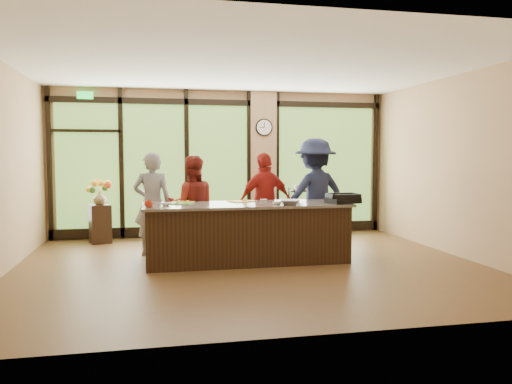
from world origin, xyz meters
name	(u,v)px	position (x,y,z in m)	size (l,w,h in m)	color
floor	(250,266)	(0.00, 0.00, 0.00)	(7.00, 7.00, 0.00)	brown
ceiling	(250,65)	(0.00, 0.00, 3.00)	(7.00, 7.00, 0.00)	white
back_wall	(223,163)	(0.00, 3.00, 1.50)	(7.00, 7.00, 0.00)	tan
right_wall	(460,166)	(3.50, 0.00, 1.50)	(6.00, 6.00, 0.00)	tan
window_wall	(231,168)	(0.16, 2.95, 1.39)	(6.90, 0.12, 3.00)	tan
island_base	(247,234)	(0.00, 0.30, 0.44)	(3.10, 1.00, 0.88)	black
countertop	(247,205)	(0.00, 0.30, 0.90)	(3.20, 1.10, 0.04)	#6D655A
wall_clock	(264,127)	(0.85, 2.87, 2.25)	(0.36, 0.04, 0.36)	black
cook_left	(152,204)	(-1.45, 1.13, 0.86)	(0.63, 0.41, 1.73)	slate
cook_midleft	(192,205)	(-0.80, 1.02, 0.83)	(0.81, 0.63, 1.67)	maroon
cook_midright	(265,202)	(0.47, 1.06, 0.86)	(1.01, 0.42, 1.72)	maroon
cook_right	(315,195)	(1.35, 1.01, 0.98)	(1.27, 0.73, 1.96)	#1A1F3A
roasting_pan	(343,200)	(1.50, 0.06, 0.96)	(0.47, 0.37, 0.08)	black
mixing_bowl	(290,202)	(0.61, -0.02, 0.96)	(0.32, 0.32, 0.08)	silver
cutting_board_left	(181,204)	(-1.02, 0.43, 0.93)	(0.36, 0.27, 0.01)	#378932
cutting_board_center	(183,202)	(-0.97, 0.66, 0.93)	(0.36, 0.27, 0.01)	yellow
cutting_board_right	(242,201)	(-0.02, 0.63, 0.93)	(0.38, 0.29, 0.01)	yellow
prep_bowl_near	(166,204)	(-1.25, 0.22, 0.94)	(0.14, 0.14, 0.04)	white
prep_bowl_mid	(277,203)	(0.42, 0.03, 0.94)	(0.14, 0.14, 0.05)	white
prep_bowl_far	(264,200)	(0.35, 0.67, 0.93)	(0.12, 0.12, 0.03)	white
red_ramekin	(149,204)	(-1.50, 0.03, 0.97)	(0.12, 0.12, 0.10)	#B12711
flower_stand	(100,224)	(-2.43, 2.48, 0.37)	(0.37, 0.37, 0.73)	black
flower_vase	(100,198)	(-2.43, 2.48, 0.86)	(0.25, 0.25, 0.26)	olive
bar_cart	(308,205)	(1.72, 2.56, 0.63)	(0.84, 0.57, 1.06)	black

